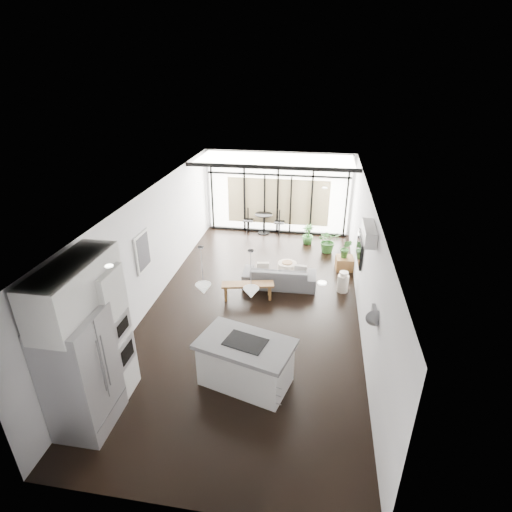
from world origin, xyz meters
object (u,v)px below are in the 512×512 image
(island, at_px, (246,363))
(tv, at_px, (360,249))
(pouf, at_px, (287,269))
(milk_can, at_px, (343,282))
(console_bench, at_px, (248,291))
(sofa, at_px, (280,273))
(fridge, at_px, (81,373))

(island, height_order, tv, tv)
(pouf, distance_m, milk_can, 1.62)
(pouf, bearing_deg, console_bench, -123.45)
(sofa, relative_size, milk_can, 3.41)
(island, height_order, console_bench, island)
(fridge, bearing_deg, sofa, 62.74)
(island, bearing_deg, pouf, 100.99)
(sofa, height_order, pouf, sofa)
(console_bench, height_order, milk_can, milk_can)
(milk_can, height_order, tv, tv)
(console_bench, xyz_separation_m, pouf, (0.87, 1.32, -0.00))
(sofa, relative_size, tv, 1.76)
(pouf, relative_size, milk_can, 0.92)
(sofa, distance_m, pouf, 0.60)
(island, distance_m, pouf, 4.27)
(fridge, xyz_separation_m, milk_can, (4.24, 4.98, -0.75))
(fridge, bearing_deg, milk_can, 49.55)
(console_bench, bearing_deg, island, -91.92)
(island, xyz_separation_m, console_bench, (-0.50, 2.93, -0.25))
(tv, bearing_deg, pouf, 158.57)
(fridge, relative_size, milk_can, 3.66)
(island, bearing_deg, console_bench, 115.65)
(console_bench, bearing_deg, sofa, 35.47)
(sofa, bearing_deg, tv, 173.83)
(fridge, bearing_deg, island, 29.08)
(sofa, distance_m, tv, 2.18)
(sofa, height_order, tv, tv)
(island, xyz_separation_m, milk_can, (1.88, 3.67, -0.18))
(console_bench, xyz_separation_m, milk_can, (2.38, 0.74, 0.07))
(sofa, distance_m, milk_can, 1.67)
(island, height_order, pouf, island)
(milk_can, relative_size, tv, 0.52)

